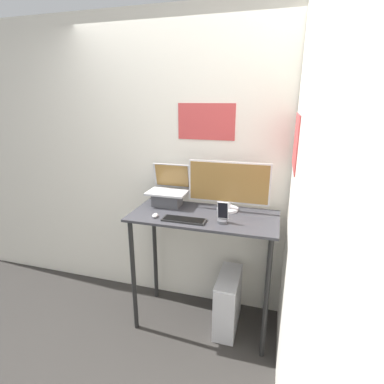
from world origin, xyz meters
name	(u,v)px	position (x,y,z in m)	size (l,w,h in m)	color
ground_plane	(194,345)	(0.00, 0.00, 0.00)	(12.00, 12.00, 0.00)	#2D2B28
wall_back	(214,170)	(0.00, 0.63, 1.30)	(6.00, 0.06, 2.60)	silver
wall_side_right	(298,199)	(0.66, 0.00, 1.30)	(0.06, 6.00, 2.60)	silver
desk	(203,234)	(0.00, 0.27, 0.85)	(1.16, 0.54, 1.02)	#333338
laptop	(168,194)	(-0.35, 0.42, 1.11)	(0.33, 0.27, 0.34)	#4C4C51
monitor	(229,186)	(0.16, 0.43, 1.22)	(0.65, 0.18, 0.40)	silver
keyboard	(184,220)	(-0.11, 0.11, 1.03)	(0.33, 0.11, 0.02)	black
mouse	(155,215)	(-0.35, 0.12, 1.03)	(0.04, 0.07, 0.03)	white
cell_phone	(222,217)	(0.17, 0.16, 1.07)	(0.08, 0.08, 0.16)	#4C4C51
computer_tower	(228,301)	(0.22, 0.29, 0.25)	(0.17, 0.46, 0.49)	silver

